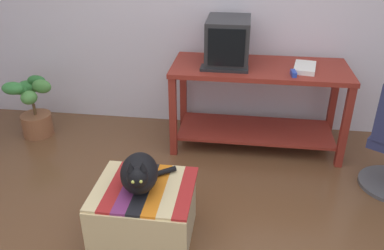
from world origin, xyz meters
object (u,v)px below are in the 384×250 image
object	(u,v)px
desk	(258,92)
cat	(139,173)
tv_monitor	(228,42)
stapler	(293,73)
book	(305,68)
keyboard	(224,69)
potted_plant	(33,108)
ottoman_with_blanket	(145,212)

from	to	relation	value
desk	cat	xyz separation A→B (m)	(-0.73, -1.35, -0.02)
cat	tv_monitor	bearing A→B (deg)	60.54
desk	stapler	bearing A→B (deg)	-37.82
book	stapler	bearing A→B (deg)	-114.55
desk	book	distance (m)	0.46
desk	tv_monitor	xyz separation A→B (m)	(-0.29, 0.04, 0.43)
keyboard	stapler	size ratio (longest dim) A/B	3.64
potted_plant	book	bearing A→B (deg)	1.23
ottoman_with_blanket	desk	bearing A→B (deg)	62.13
desk	keyboard	bearing A→B (deg)	-154.29
tv_monitor	book	world-z (taller)	tv_monitor
book	stapler	distance (m)	0.19
desk	book	world-z (taller)	book
desk	potted_plant	distance (m)	2.14
keyboard	cat	bearing A→B (deg)	-109.94
ottoman_with_blanket	stapler	size ratio (longest dim) A/B	5.69
book	tv_monitor	bearing A→B (deg)	-178.29
tv_monitor	book	size ratio (longest dim) A/B	1.64
cat	book	bearing A→B (deg)	38.05
keyboard	book	size ratio (longest dim) A/B	1.36
keyboard	stapler	distance (m)	0.57
keyboard	book	bearing A→B (deg)	7.73
desk	tv_monitor	world-z (taller)	tv_monitor
cat	ottoman_with_blanket	bearing A→B (deg)	0.44
tv_monitor	keyboard	size ratio (longest dim) A/B	1.21
desk	cat	size ratio (longest dim) A/B	3.68
ottoman_with_blanket	keyboard	bearing A→B (deg)	71.07
ottoman_with_blanket	stapler	xyz separation A→B (m)	(0.98, 1.14, 0.59)
desk	keyboard	xyz separation A→B (m)	(-0.30, -0.14, 0.26)
tv_monitor	cat	world-z (taller)	tv_monitor
book	stapler	size ratio (longest dim) A/B	2.67
desk	potted_plant	size ratio (longest dim) A/B	2.57
keyboard	tv_monitor	bearing A→B (deg)	85.90
book	potted_plant	xyz separation A→B (m)	(-2.50, -0.05, -0.51)
desk	ottoman_with_blanket	world-z (taller)	desk
tv_monitor	desk	bearing A→B (deg)	-8.60
desk	tv_monitor	distance (m)	0.52
keyboard	ottoman_with_blanket	bearing A→B (deg)	-109.18
tv_monitor	ottoman_with_blanket	world-z (taller)	tv_monitor
keyboard	cat	xyz separation A→B (m)	(-0.43, -1.21, -0.28)
cat	stapler	distance (m)	1.55
desk	potted_plant	world-z (taller)	desk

